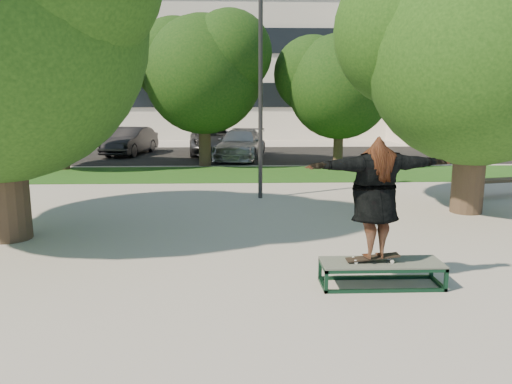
{
  "coord_description": "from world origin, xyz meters",
  "views": [
    {
      "loc": [
        0.36,
        -8.84,
        2.77
      ],
      "look_at": [
        0.71,
        0.6,
        1.0
      ],
      "focal_mm": 35.0,
      "sensor_mm": 36.0,
      "label": 1
    }
  ],
  "objects_px": {
    "lamppost": "(261,84)",
    "car_dark": "(130,141)",
    "car_grey": "(213,141)",
    "car_silver_b": "(240,144)",
    "bench": "(511,181)",
    "grind_box": "(381,273)",
    "tree_right": "(474,41)",
    "car_silver_a": "(48,142)"
  },
  "relations": [
    {
      "from": "lamppost",
      "to": "car_dark",
      "type": "distance_m",
      "value": 13.04
    },
    {
      "from": "car_grey",
      "to": "car_silver_b",
      "type": "xyz_separation_m",
      "value": [
        1.38,
        -2.14,
        -0.01
      ]
    },
    {
      "from": "car_dark",
      "to": "car_grey",
      "type": "bearing_deg",
      "value": 12.77
    },
    {
      "from": "lamppost",
      "to": "car_grey",
      "type": "distance_m",
      "value": 11.82
    },
    {
      "from": "bench",
      "to": "car_silver_b",
      "type": "xyz_separation_m",
      "value": [
        -7.81,
        9.11,
        0.26
      ]
    },
    {
      "from": "grind_box",
      "to": "car_dark",
      "type": "xyz_separation_m",
      "value": [
        -7.5,
        18.11,
        0.49
      ]
    },
    {
      "from": "bench",
      "to": "car_grey",
      "type": "xyz_separation_m",
      "value": [
        -9.19,
        11.25,
        0.27
      ]
    },
    {
      "from": "car_dark",
      "to": "grind_box",
      "type": "bearing_deg",
      "value": -56.13
    },
    {
      "from": "tree_right",
      "to": "grind_box",
      "type": "bearing_deg",
      "value": -124.98
    },
    {
      "from": "tree_right",
      "to": "bench",
      "type": "height_order",
      "value": "tree_right"
    },
    {
      "from": "grind_box",
      "to": "bench",
      "type": "height_order",
      "value": "bench"
    },
    {
      "from": "tree_right",
      "to": "car_dark",
      "type": "distance_m",
      "value": 17.48
    },
    {
      "from": "car_dark",
      "to": "car_grey",
      "type": "xyz_separation_m",
      "value": [
        4.12,
        0.1,
        0.0
      ]
    },
    {
      "from": "lamppost",
      "to": "car_dark",
      "type": "height_order",
      "value": "lamppost"
    },
    {
      "from": "grind_box",
      "to": "tree_right",
      "type": "bearing_deg",
      "value": 55.02
    },
    {
      "from": "tree_right",
      "to": "grind_box",
      "type": "xyz_separation_m",
      "value": [
        -3.42,
        -4.88,
        -3.9
      ]
    },
    {
      "from": "tree_right",
      "to": "lamppost",
      "type": "bearing_deg",
      "value": 158.72
    },
    {
      "from": "lamppost",
      "to": "bench",
      "type": "distance_m",
      "value": 7.8
    },
    {
      "from": "bench",
      "to": "car_dark",
      "type": "relative_size",
      "value": 0.78
    },
    {
      "from": "car_dark",
      "to": "car_grey",
      "type": "relative_size",
      "value": 0.84
    },
    {
      "from": "tree_right",
      "to": "car_silver_a",
      "type": "distance_m",
      "value": 19.78
    },
    {
      "from": "car_silver_a",
      "to": "car_silver_b",
      "type": "bearing_deg",
      "value": -16.31
    },
    {
      "from": "lamppost",
      "to": "car_grey",
      "type": "xyz_separation_m",
      "value": [
        -1.88,
        11.41,
        -2.46
      ]
    },
    {
      "from": "lamppost",
      "to": "tree_right",
      "type": "bearing_deg",
      "value": -21.28
    },
    {
      "from": "grind_box",
      "to": "bench",
      "type": "relative_size",
      "value": 0.55
    },
    {
      "from": "car_silver_a",
      "to": "car_silver_b",
      "type": "xyz_separation_m",
      "value": [
        9.35,
        -1.53,
        -0.02
      ]
    },
    {
      "from": "lamppost",
      "to": "grind_box",
      "type": "relative_size",
      "value": 3.39
    },
    {
      "from": "bench",
      "to": "lamppost",
      "type": "bearing_deg",
      "value": 169.36
    },
    {
      "from": "car_silver_b",
      "to": "car_dark",
      "type": "bearing_deg",
      "value": 170.56
    },
    {
      "from": "bench",
      "to": "car_silver_a",
      "type": "xyz_separation_m",
      "value": [
        -17.15,
        10.64,
        0.28
      ]
    },
    {
      "from": "tree_right",
      "to": "car_silver_a",
      "type": "bearing_deg",
      "value": 139.27
    },
    {
      "from": "bench",
      "to": "car_dark",
      "type": "distance_m",
      "value": 17.36
    },
    {
      "from": "car_silver_a",
      "to": "car_dark",
      "type": "bearing_deg",
      "value": 0.57
    },
    {
      "from": "tree_right",
      "to": "car_silver_b",
      "type": "height_order",
      "value": "tree_right"
    },
    {
      "from": "tree_right",
      "to": "car_silver_b",
      "type": "relative_size",
      "value": 1.4
    },
    {
      "from": "grind_box",
      "to": "car_grey",
      "type": "height_order",
      "value": "car_grey"
    },
    {
      "from": "lamppost",
      "to": "grind_box",
      "type": "xyz_separation_m",
      "value": [
        1.5,
        -6.8,
        -2.96
      ]
    },
    {
      "from": "car_dark",
      "to": "bench",
      "type": "bearing_deg",
      "value": -28.59
    },
    {
      "from": "car_grey",
      "to": "car_silver_b",
      "type": "height_order",
      "value": "car_grey"
    },
    {
      "from": "grind_box",
      "to": "car_grey",
      "type": "distance_m",
      "value": 18.53
    },
    {
      "from": "car_grey",
      "to": "tree_right",
      "type": "bearing_deg",
      "value": -67.75
    },
    {
      "from": "lamppost",
      "to": "bench",
      "type": "xyz_separation_m",
      "value": [
        7.31,
        0.16,
        -2.74
      ]
    }
  ]
}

